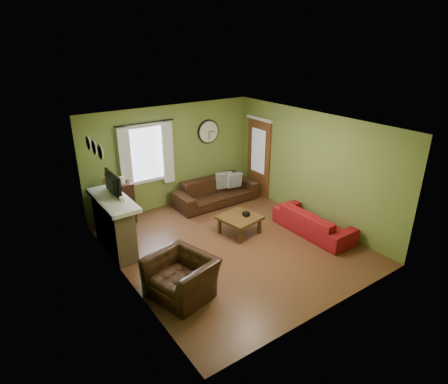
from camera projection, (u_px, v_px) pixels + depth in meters
floor at (231, 244)px, 8.05m from camera, size 4.60×5.20×0.00m
ceiling at (232, 124)px, 7.05m from camera, size 4.60×5.20×0.00m
wall_left at (122, 217)px, 6.34m from camera, size 0.00×5.20×2.60m
wall_right at (311, 167)px, 8.77m from camera, size 0.00×5.20×2.60m
wall_back at (171, 157)px, 9.52m from camera, size 4.60×0.00×2.60m
wall_front at (333, 241)px, 5.58m from camera, size 4.60×0.00×2.60m
fireplace at (114, 227)px, 7.60m from camera, size 0.40×1.40×1.10m
firebox at (125, 235)px, 7.80m from camera, size 0.04×0.60×0.55m
mantel at (112, 200)px, 7.39m from camera, size 0.58×1.60×0.08m
tv at (110, 187)px, 7.43m from camera, size 0.08×0.60×0.35m
tv_screen at (113, 184)px, 7.45m from camera, size 0.02×0.62×0.36m
medallion_left at (100, 152)px, 6.59m from camera, size 0.28×0.28×0.03m
medallion_mid at (94, 147)px, 6.85m from camera, size 0.28×0.28×0.03m
medallion_right at (89, 143)px, 7.12m from camera, size 0.28×0.28×0.03m
window_pane at (146, 154)px, 9.06m from camera, size 1.00×0.02×1.30m
curtain_rod at (145, 123)px, 8.69m from camera, size 0.03×0.03×1.50m
curtain_left at (126, 161)px, 8.71m from camera, size 0.28×0.04×1.55m
curtain_right at (168, 153)px, 9.29m from camera, size 0.28×0.04×1.55m
wall_clock at (209, 132)px, 9.87m from camera, size 0.64×0.06×0.64m
door at (259, 158)px, 10.25m from camera, size 0.05×0.90×2.10m
bookshelf at (116, 205)px, 8.70m from camera, size 0.84×0.35×0.99m
book at (117, 185)px, 8.61m from camera, size 0.27×0.27×0.02m
sofa_brown at (216, 191)px, 9.92m from camera, size 2.26×0.88×0.66m
pillow_left at (235, 180)px, 10.06m from camera, size 0.41×0.18×0.40m
pillow_right at (224, 180)px, 10.06m from camera, size 0.46×0.24×0.44m
sofa_red at (314, 221)px, 8.41m from camera, size 0.75×1.92×0.56m
armchair at (181, 276)px, 6.37m from camera, size 1.20×1.30×0.70m
coffee_table at (239, 225)px, 8.40m from camera, size 0.91×0.91×0.42m
tissue_box at (246, 217)px, 8.36m from camera, size 0.13×0.13×0.10m
wine_glass_a at (124, 203)px, 6.90m from camera, size 0.07×0.07×0.20m
wine_glass_b at (121, 201)px, 7.00m from camera, size 0.07×0.07×0.19m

